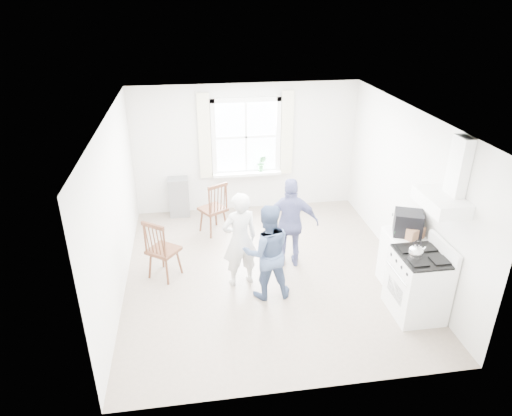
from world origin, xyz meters
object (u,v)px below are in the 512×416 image
at_px(low_cabinet, 401,259).
at_px(person_right, 291,223).
at_px(windsor_chair_b, 158,245).
at_px(person_mid, 267,252).
at_px(gas_stove, 418,284).
at_px(stereo_stack, 408,223).
at_px(windsor_chair_a, 216,203).
at_px(person_left, 240,240).

xyz_separation_m(low_cabinet, person_right, (-1.55, 0.82, 0.32)).
xyz_separation_m(windsor_chair_b, person_mid, (1.60, -0.65, 0.11)).
bearing_deg(gas_stove, stereo_stack, 82.65).
bearing_deg(windsor_chair_a, stereo_stack, -37.51).
bearing_deg(stereo_stack, person_mid, 178.73).
bearing_deg(person_mid, stereo_stack, 177.53).
bearing_deg(low_cabinet, windsor_chair_b, 169.46).
xyz_separation_m(gas_stove, low_cabinet, (0.07, 0.70, -0.03)).
bearing_deg(windsor_chair_b, windsor_chair_a, 54.17).
xyz_separation_m(person_left, person_mid, (0.35, -0.37, -0.03)).
relative_size(person_left, person_mid, 1.04).
height_order(gas_stove, windsor_chair_a, gas_stove).
height_order(gas_stove, stereo_stack, stereo_stack).
bearing_deg(stereo_stack, low_cabinet, 139.63).
distance_m(windsor_chair_b, person_right, 2.14).
xyz_separation_m(stereo_stack, person_mid, (-2.10, 0.05, -0.33)).
bearing_deg(stereo_stack, windsor_chair_a, 142.49).
xyz_separation_m(windsor_chair_a, person_left, (0.25, -1.66, 0.14)).
xyz_separation_m(windsor_chair_a, person_right, (1.13, -1.24, 0.13)).
distance_m(person_left, person_right, 0.98).
relative_size(low_cabinet, person_right, 0.58).
distance_m(gas_stove, person_mid, 2.16).
relative_size(windsor_chair_b, person_right, 0.67).
height_order(person_left, person_mid, person_left).
xyz_separation_m(gas_stove, person_mid, (-2.01, 0.73, 0.26)).
xyz_separation_m(stereo_stack, person_right, (-1.57, 0.83, -0.31)).
distance_m(windsor_chair_a, windsor_chair_b, 1.70).
bearing_deg(windsor_chair_b, person_mid, -22.27).
distance_m(gas_stove, windsor_chair_a, 3.81).
relative_size(windsor_chair_a, windsor_chair_b, 1.01).
bearing_deg(windsor_chair_b, person_right, 3.61).
height_order(low_cabinet, stereo_stack, stereo_stack).
height_order(low_cabinet, person_left, person_left).
xyz_separation_m(stereo_stack, person_left, (-2.46, 0.42, -0.31)).
relative_size(low_cabinet, windsor_chair_a, 0.86).
distance_m(gas_stove, person_left, 2.63).
bearing_deg(windsor_chair_a, person_mid, -73.45).
bearing_deg(person_mid, gas_stove, 158.85).
xyz_separation_m(low_cabinet, person_mid, (-2.08, 0.03, 0.29)).
height_order(windsor_chair_a, person_left, person_left).
bearing_deg(gas_stove, person_mid, 160.05).
xyz_separation_m(person_left, person_right, (0.88, 0.42, -0.00)).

